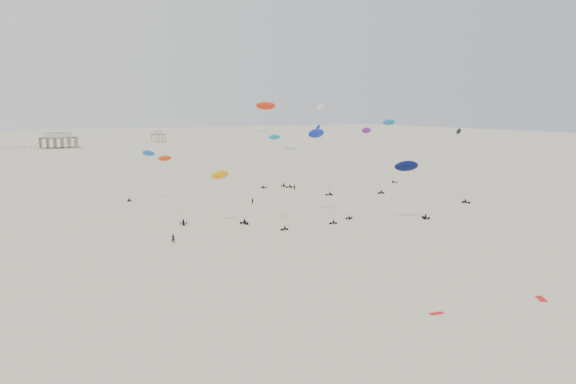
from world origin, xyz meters
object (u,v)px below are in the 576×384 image
rig_0 (461,156)px  pavilion_main (58,141)px  pavilion_small (158,137)px  rig_6 (269,129)px  spectator_0 (173,243)px

rig_0 → pavilion_main: bearing=-84.9°
pavilion_small → rig_6: 298.98m
pavilion_small → spectator_0: size_ratio=4.46×
pavilion_main → pavilion_small: pavilion_main is taller
pavilion_main → rig_0: (64.27, -257.27, 7.62)m
pavilion_main → pavilion_small: 76.16m
pavilion_small → spectator_0: bearing=-106.2°
pavilion_main → rig_6: size_ratio=0.82×
pavilion_main → spectator_0: (-15.65, -265.27, -4.22)m
pavilion_small → rig_0: bearing=-91.1°
rig_0 → spectator_0: (-79.92, -8.00, -11.84)m
rig_0 → rig_6: rig_6 is taller
pavilion_main → rig_0: size_ratio=1.10×
rig_6 → spectator_0: rig_6 is taller
spectator_0 → rig_0: bearing=-152.3°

